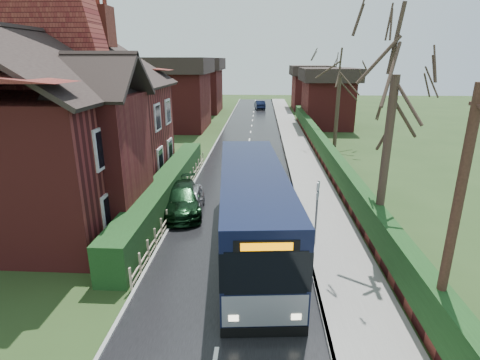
# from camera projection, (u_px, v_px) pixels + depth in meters

# --- Properties ---
(ground) EXTENTS (140.00, 140.00, 0.00)m
(ground) POSITION_uv_depth(u_px,v_px,m) (232.00, 251.00, 15.23)
(ground) COLOR #2A411B
(ground) RESTS_ON ground
(road) EXTENTS (6.00, 100.00, 0.02)m
(road) POSITION_uv_depth(u_px,v_px,m) (244.00, 177.00, 24.73)
(road) COLOR black
(road) RESTS_ON ground
(pavement) EXTENTS (2.50, 100.00, 0.14)m
(pavement) POSITION_uv_depth(u_px,v_px,m) (308.00, 177.00, 24.49)
(pavement) COLOR slate
(pavement) RESTS_ON ground
(kerb_right) EXTENTS (0.12, 100.00, 0.14)m
(kerb_right) POSITION_uv_depth(u_px,v_px,m) (290.00, 177.00, 24.55)
(kerb_right) COLOR gray
(kerb_right) RESTS_ON ground
(kerb_left) EXTENTS (0.12, 100.00, 0.10)m
(kerb_left) POSITION_uv_depth(u_px,v_px,m) (198.00, 176.00, 24.88)
(kerb_left) COLOR gray
(kerb_left) RESTS_ON ground
(front_hedge) EXTENTS (1.20, 16.00, 1.60)m
(front_hedge) POSITION_uv_depth(u_px,v_px,m) (166.00, 190.00, 19.94)
(front_hedge) COLOR black
(front_hedge) RESTS_ON ground
(picket_fence) EXTENTS (0.10, 16.00, 0.90)m
(picket_fence) POSITION_uv_depth(u_px,v_px,m) (181.00, 196.00, 20.01)
(picket_fence) COLOR tan
(picket_fence) RESTS_ON ground
(right_wall_hedge) EXTENTS (0.60, 50.00, 1.80)m
(right_wall_hedge) POSITION_uv_depth(u_px,v_px,m) (333.00, 163.00, 24.11)
(right_wall_hedge) COLOR maroon
(right_wall_hedge) RESTS_ON ground
(brick_house) EXTENTS (9.30, 14.60, 10.30)m
(brick_house) POSITION_uv_depth(u_px,v_px,m) (67.00, 123.00, 18.89)
(brick_house) COLOR maroon
(brick_house) RESTS_ON ground
(bus) EXTENTS (3.44, 11.05, 3.30)m
(bus) POSITION_uv_depth(u_px,v_px,m) (253.00, 210.00, 15.08)
(bus) COLOR black
(bus) RESTS_ON ground
(car_silver) EXTENTS (1.80, 3.77, 1.24)m
(car_silver) POSITION_uv_depth(u_px,v_px,m) (189.00, 200.00, 18.96)
(car_silver) COLOR #BAB9BE
(car_silver) RESTS_ON ground
(car_green) EXTENTS (2.82, 4.97, 1.36)m
(car_green) POSITION_uv_depth(u_px,v_px,m) (181.00, 199.00, 18.98)
(car_green) COLOR black
(car_green) RESTS_ON ground
(car_distant) EXTENTS (1.85, 4.11, 1.31)m
(car_distant) POSITION_uv_depth(u_px,v_px,m) (260.00, 105.00, 58.30)
(car_distant) COLOR #101832
(car_distant) RESTS_ON ground
(bus_stop_sign) EXTENTS (0.19, 0.43, 2.86)m
(bus_stop_sign) POSITION_uv_depth(u_px,v_px,m) (317.00, 204.00, 15.07)
(bus_stop_sign) COLOR slate
(bus_stop_sign) RESTS_ON ground
(telegraph_pole) EXTENTS (0.26, 0.89, 6.96)m
(telegraph_pole) POSITION_uv_depth(u_px,v_px,m) (453.00, 228.00, 9.09)
(telegraph_pole) COLOR #311D16
(telegraph_pole) RESTS_ON ground
(tree_right_near) EXTENTS (4.57, 4.57, 9.86)m
(tree_right_near) POSITION_uv_depth(u_px,v_px,m) (398.00, 61.00, 13.56)
(tree_right_near) COLOR #34261F
(tree_right_near) RESTS_ON ground
(tree_right_far) EXTENTS (4.55, 4.55, 8.79)m
(tree_right_far) POSITION_uv_depth(u_px,v_px,m) (340.00, 70.00, 31.44)
(tree_right_far) COLOR #31271D
(tree_right_far) RESTS_ON ground
(tree_house_side) EXTENTS (3.97, 3.97, 9.01)m
(tree_house_side) POSITION_uv_depth(u_px,v_px,m) (109.00, 71.00, 23.10)
(tree_house_side) COLOR #3C2D23
(tree_house_side) RESTS_ON ground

